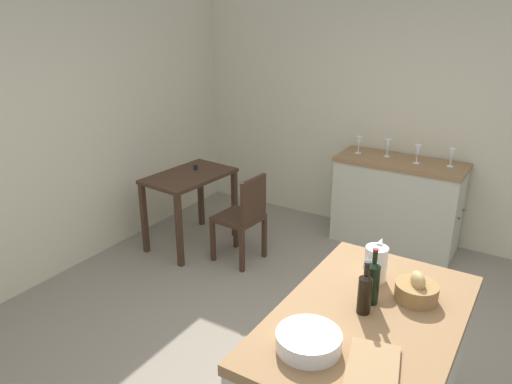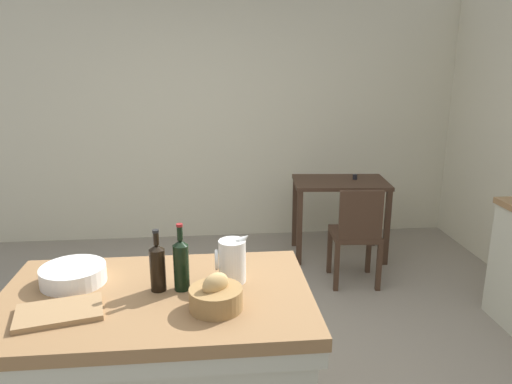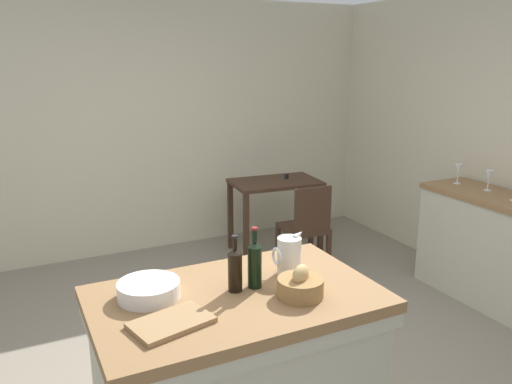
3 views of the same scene
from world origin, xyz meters
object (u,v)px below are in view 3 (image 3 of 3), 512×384
(island_table, at_px, (237,365))
(writing_desk, at_px, (275,193))
(side_cabinet, at_px, (492,248))
(wash_bowl, at_px, (149,290))
(pitcher, at_px, (289,255))
(cutting_board, at_px, (171,323))
(wine_bottle_amber, at_px, (235,269))
(wooden_chair, at_px, (306,227))
(wine_bottle_dark, at_px, (255,263))
(wine_glass_middle, at_px, (489,176))
(bread_basket, at_px, (300,286))
(wine_glass_right, at_px, (458,170))

(island_table, xyz_separation_m, writing_desk, (1.52, 2.42, 0.16))
(side_cabinet, distance_m, wash_bowl, 3.09)
(pitcher, relative_size, cutting_board, 0.72)
(island_table, xyz_separation_m, wine_bottle_amber, (0.01, 0.04, 0.53))
(island_table, height_order, wooden_chair, wooden_chair)
(writing_desk, xyz_separation_m, pitcher, (-1.17, -2.32, 0.35))
(wine_bottle_dark, bearing_deg, island_table, -165.27)
(cutting_board, bearing_deg, island_table, 22.03)
(island_table, bearing_deg, writing_desk, 57.76)
(wash_bowl, bearing_deg, writing_desk, 49.69)
(writing_desk, bearing_deg, cutting_board, -126.54)
(cutting_board, bearing_deg, wash_bowl, 93.50)
(wine_bottle_amber, height_order, wine_glass_middle, wine_bottle_amber)
(island_table, bearing_deg, wine_bottle_dark, 14.73)
(bread_basket, bearing_deg, wine_bottle_amber, 142.53)
(wine_bottle_amber, bearing_deg, island_table, -108.14)
(wine_glass_right, bearing_deg, wooden_chair, 149.17)
(wooden_chair, xyz_separation_m, bread_basket, (-1.22, -1.91, 0.46))
(island_table, bearing_deg, wine_bottle_amber, 71.86)
(wooden_chair, height_order, wash_bowl, wash_bowl)
(side_cabinet, bearing_deg, wine_glass_right, 87.96)
(wooden_chair, xyz_separation_m, wine_glass_middle, (1.19, -0.98, 0.57))
(island_table, distance_m, wine_glass_right, 2.90)
(side_cabinet, bearing_deg, cutting_board, -165.73)
(writing_desk, relative_size, pitcher, 3.79)
(island_table, bearing_deg, cutting_board, -157.97)
(pitcher, height_order, wine_glass_right, pitcher)
(wooden_chair, distance_m, cutting_board, 2.71)
(bread_basket, bearing_deg, pitcher, 72.48)
(bread_basket, xyz_separation_m, wine_bottle_amber, (-0.26, 0.20, 0.06))
(wash_bowl, xyz_separation_m, wine_glass_right, (3.04, 0.92, 0.12))
(island_table, height_order, wine_glass_right, wine_glass_right)
(wooden_chair, distance_m, wine_glass_middle, 1.64)
(wine_glass_middle, bearing_deg, wine_bottle_amber, -164.53)
(wash_bowl, bearing_deg, cutting_board, -86.50)
(writing_desk, distance_m, wine_glass_middle, 2.05)
(wine_glass_middle, bearing_deg, island_table, -163.90)
(wine_bottle_dark, bearing_deg, wine_bottle_amber, 177.90)
(writing_desk, distance_m, wooden_chair, 0.69)
(island_table, relative_size, wash_bowl, 4.66)
(island_table, height_order, wine_bottle_amber, wine_bottle_amber)
(pitcher, height_order, wash_bowl, pitcher)
(bread_basket, height_order, wine_glass_middle, wine_glass_middle)
(island_table, height_order, cutting_board, cutting_board)
(bread_basket, height_order, wine_bottle_dark, wine_bottle_dark)
(wine_glass_middle, bearing_deg, bread_basket, -158.70)
(island_table, distance_m, cutting_board, 0.59)
(wine_glass_middle, bearing_deg, writing_desk, 125.14)
(wooden_chair, bearing_deg, wash_bowl, -139.83)
(pitcher, height_order, wine_bottle_dark, wine_bottle_dark)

